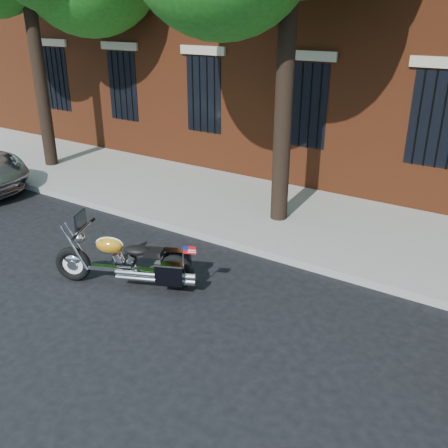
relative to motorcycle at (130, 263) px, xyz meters
The scene contains 4 objects.
ground 1.01m from the motorcycle, 67.98° to the left, with size 120.00×120.00×0.00m, color black.
curb 2.27m from the motorcycle, 81.30° to the left, with size 40.00×0.16×0.15m, color gray.
sidewalk 4.13m from the motorcycle, 85.26° to the left, with size 40.00×3.60×0.15m, color gray.
motorcycle is the anchor object (origin of this frame).
Camera 1 is at (5.04, -6.15, 4.33)m, focal length 40.00 mm.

